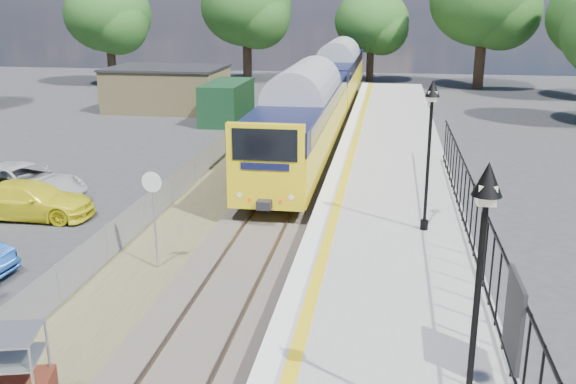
% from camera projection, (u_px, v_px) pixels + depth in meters
% --- Properties ---
extents(ground, '(120.00, 120.00, 0.00)m').
position_uv_depth(ground, '(205.00, 338.00, 15.17)').
color(ground, '#2D2D30').
rests_on(ground, ground).
extents(track_bed, '(5.90, 80.00, 0.29)m').
position_uv_depth(track_bed, '(264.00, 209.00, 24.37)').
color(track_bed, '#473F38').
rests_on(track_bed, ground).
extents(platform, '(5.00, 70.00, 0.90)m').
position_uv_depth(platform, '(388.00, 220.00, 21.99)').
color(platform, gray).
rests_on(platform, ground).
extents(platform_edge, '(0.90, 70.00, 0.01)m').
position_uv_depth(platform_edge, '(328.00, 205.00, 22.16)').
color(platform_edge, silver).
rests_on(platform_edge, platform).
extents(victorian_lamp_south, '(0.44, 0.44, 4.60)m').
position_uv_depth(victorian_lamp_south, '(482.00, 242.00, 9.33)').
color(victorian_lamp_south, black).
rests_on(victorian_lamp_south, platform).
extents(victorian_lamp_north, '(0.44, 0.44, 4.60)m').
position_uv_depth(victorian_lamp_north, '(431.00, 121.00, 18.83)').
color(victorian_lamp_north, black).
rests_on(victorian_lamp_north, platform).
extents(palisade_fence, '(0.12, 26.00, 2.00)m').
position_uv_depth(palisade_fence, '(484.00, 248.00, 15.78)').
color(palisade_fence, black).
rests_on(palisade_fence, platform).
extents(wire_fence, '(0.06, 52.00, 1.20)m').
position_uv_depth(wire_fence, '(187.00, 176.00, 26.99)').
color(wire_fence, '#999EA3').
rests_on(wire_fence, ground).
extents(outbuilding, '(10.80, 10.10, 3.12)m').
position_uv_depth(outbuilding, '(178.00, 91.00, 45.92)').
color(outbuilding, tan).
rests_on(outbuilding, ground).
extents(tree_line, '(56.80, 43.80, 11.88)m').
position_uv_depth(tree_line, '(361.00, 15.00, 52.83)').
color(tree_line, '#332319').
rests_on(tree_line, ground).
extents(train, '(2.82, 40.83, 3.51)m').
position_uv_depth(train, '(326.00, 88.00, 41.09)').
color(train, gold).
rests_on(train, ground).
extents(brick_plinth, '(1.50, 1.50, 1.98)m').
position_uv_depth(brick_plinth, '(14.00, 383.00, 11.73)').
color(brick_plinth, maroon).
rests_on(brick_plinth, ground).
extents(speed_sign, '(0.61, 0.12, 3.02)m').
position_uv_depth(speed_sign, '(153.00, 203.00, 18.48)').
color(speed_sign, '#999EA3').
rests_on(speed_sign, ground).
extents(car_yellow, '(4.69, 2.03, 1.34)m').
position_uv_depth(car_yellow, '(31.00, 200.00, 23.47)').
color(car_yellow, yellow).
rests_on(car_yellow, ground).
extents(car_white, '(5.89, 3.80, 1.51)m').
position_uv_depth(car_white, '(22.00, 183.00, 25.36)').
color(car_white, silver).
rests_on(car_white, ground).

